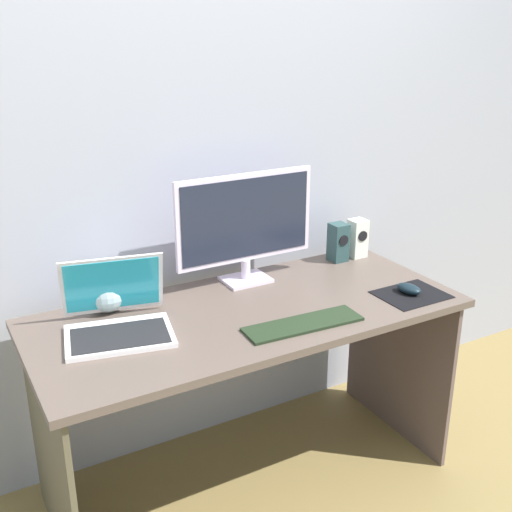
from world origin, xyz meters
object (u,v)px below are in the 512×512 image
(speaker_near_monitor, at_px, (338,242))
(fishbowl, at_px, (107,290))
(keyboard_external, at_px, (303,324))
(monitor, at_px, (246,223))
(laptop, at_px, (117,318))
(mouse, at_px, (409,289))
(speaker_right, at_px, (357,238))

(speaker_near_monitor, height_order, fishbowl, speaker_near_monitor)
(speaker_near_monitor, height_order, keyboard_external, speaker_near_monitor)
(monitor, relative_size, laptop, 1.44)
(keyboard_external, xyz_separation_m, mouse, (0.49, 0.02, 0.02))
(speaker_right, distance_m, speaker_near_monitor, 0.10)
(monitor, height_order, laptop, monitor)
(monitor, bearing_deg, fishbowl, 179.17)
(laptop, relative_size, fishbowl, 2.52)
(monitor, height_order, speaker_near_monitor, monitor)
(speaker_right, bearing_deg, laptop, -170.88)
(fishbowl, xyz_separation_m, mouse, (1.02, -0.42, -0.05))
(laptop, height_order, mouse, laptop)
(laptop, bearing_deg, speaker_right, 9.12)
(mouse, bearing_deg, fishbowl, 146.47)
(monitor, bearing_deg, laptop, -163.30)
(monitor, relative_size, speaker_near_monitor, 3.51)
(laptop, distance_m, keyboard_external, 0.62)
(keyboard_external, bearing_deg, laptop, 158.05)
(speaker_right, xyz_separation_m, mouse, (-0.08, -0.42, -0.06))
(fishbowl, height_order, keyboard_external, fishbowl)
(speaker_near_monitor, distance_m, mouse, 0.42)
(mouse, bearing_deg, speaker_right, 67.69)
(speaker_right, height_order, laptop, laptop)
(speaker_right, height_order, fishbowl, speaker_right)
(keyboard_external, bearing_deg, speaker_near_monitor, 46.73)
(monitor, xyz_separation_m, keyboard_external, (-0.02, -0.43, -0.23))
(monitor, xyz_separation_m, speaker_near_monitor, (0.45, 0.01, -0.16))
(fishbowl, xyz_separation_m, keyboard_external, (0.53, -0.44, -0.07))
(fishbowl, bearing_deg, laptop, -97.13)
(monitor, relative_size, fishbowl, 3.63)
(speaker_near_monitor, relative_size, fishbowl, 1.03)
(laptop, relative_size, keyboard_external, 0.96)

